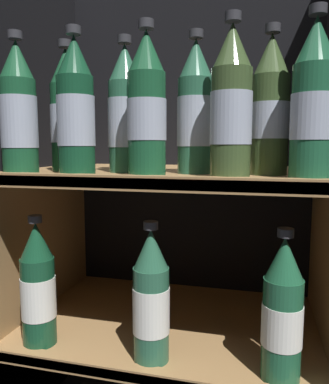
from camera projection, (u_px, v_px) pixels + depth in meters
The scene contains 16 objects.
fridge_back_wall at pixel (190, 182), 1.00m from camera, with size 0.68×0.02×1.05m, color black.
fridge_side_left at pixel (34, 188), 0.87m from camera, with size 0.02×0.46×1.05m, color black.
shelf_lower at pixel (170, 341), 0.82m from camera, with size 0.64×0.42×0.24m.
shelf_upper at pixel (171, 243), 0.80m from camera, with size 0.64×0.42×0.57m.
bottle_upper_front_0 at pixel (19, 112), 0.68m from camera, with size 0.07×0.07×0.25m.
bottle_upper_front_1 at pixel (76, 111), 0.65m from camera, with size 0.07×0.07×0.25m.
bottle_upper_front_2 at pixel (147, 108), 0.62m from camera, with size 0.07×0.07×0.25m.
bottle_upper_front_3 at pixel (231, 107), 0.59m from camera, with size 0.07×0.07×0.25m.
bottle_upper_front_4 at pixel (314, 104), 0.56m from camera, with size 0.07×0.07×0.25m.
bottle_upper_back_0 at pixel (67, 114), 0.74m from camera, with size 0.07×0.07×0.25m.
bottle_upper_back_1 at pixel (125, 114), 0.71m from camera, with size 0.07×0.07×0.25m.
bottle_upper_back_2 at pixel (195, 112), 0.68m from camera, with size 0.07×0.07×0.25m.
bottle_upper_back_3 at pixel (270, 109), 0.65m from camera, with size 0.07×0.07×0.25m.
bottle_lower_front_0 at pixel (38, 288), 0.72m from camera, with size 0.07×0.07×0.25m.
bottle_lower_front_1 at pixel (154, 300), 0.66m from camera, with size 0.07×0.07×0.25m.
bottle_lower_front_2 at pixel (282, 313), 0.61m from camera, with size 0.07×0.07×0.25m.
Camera 1 is at (0.18, -0.56, 0.62)m, focal length 35.00 mm.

